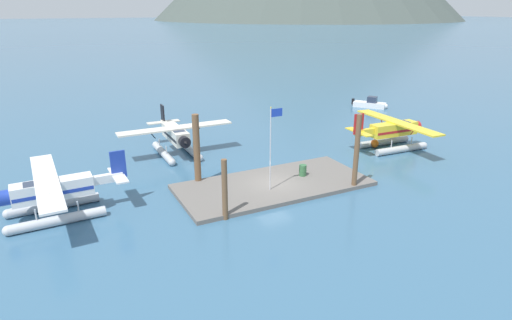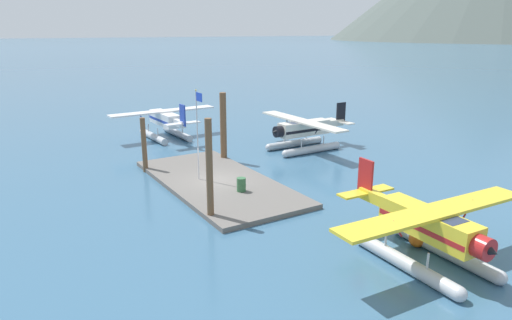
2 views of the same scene
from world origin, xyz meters
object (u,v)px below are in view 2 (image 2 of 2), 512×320
(flagpole, at_px, (198,125))
(seaplane_yellow_stbd_fwd, at_px, (428,231))
(seaplane_white_port_fwd, at_px, (165,122))
(fuel_drum, at_px, (241,185))
(mooring_buoy, at_px, (417,239))
(seaplane_cream_bow_left, at_px, (304,132))

(flagpole, relative_size, seaplane_yellow_stbd_fwd, 0.59)
(flagpole, height_order, seaplane_white_port_fwd, flagpole)
(fuel_drum, distance_m, seaplane_yellow_stbd_fwd, 12.28)
(fuel_drum, bearing_deg, mooring_buoy, 19.54)
(mooring_buoy, height_order, seaplane_white_port_fwd, seaplane_white_port_fwd)
(fuel_drum, relative_size, seaplane_cream_bow_left, 0.08)
(fuel_drum, distance_m, mooring_buoy, 11.28)
(fuel_drum, bearing_deg, seaplane_yellow_stbd_fwd, 13.01)
(seaplane_yellow_stbd_fwd, bearing_deg, flagpole, -165.33)
(mooring_buoy, xyz_separation_m, seaplane_white_port_fwd, (-28.41, -2.16, 1.18))
(seaplane_cream_bow_left, bearing_deg, seaplane_yellow_stbd_fwd, -21.59)
(mooring_buoy, xyz_separation_m, seaplane_cream_bow_left, (-17.80, 6.55, 1.18))
(flagpole, xyz_separation_m, seaplane_yellow_stbd_fwd, (15.43, 4.04, -2.54))
(mooring_buoy, bearing_deg, seaplane_white_port_fwd, -175.65)
(flagpole, distance_m, seaplane_cream_bow_left, 12.43)
(flagpole, bearing_deg, seaplane_white_port_fwd, 168.56)
(seaplane_yellow_stbd_fwd, bearing_deg, mooring_buoy, 142.23)
(seaplane_cream_bow_left, bearing_deg, flagpole, -72.43)
(mooring_buoy, distance_m, seaplane_cream_bow_left, 19.00)
(seaplane_cream_bow_left, bearing_deg, fuel_drum, -55.19)
(seaplane_yellow_stbd_fwd, bearing_deg, seaplane_white_port_fwd, -177.78)
(fuel_drum, xyz_separation_m, mooring_buoy, (10.63, 3.77, -0.34))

